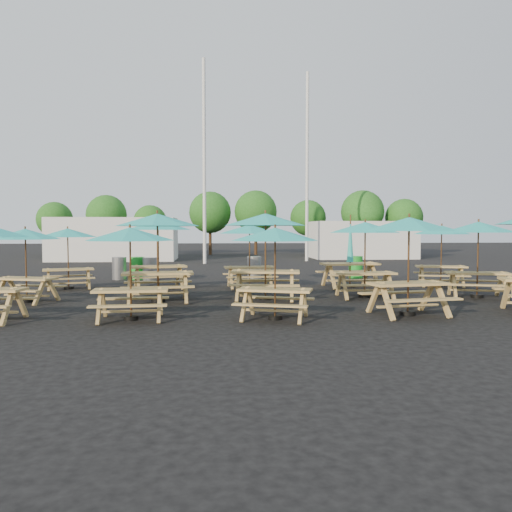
{
  "coord_description": "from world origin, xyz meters",
  "views": [
    {
      "loc": [
        -1.45,
        -15.66,
        2.0
      ],
      "look_at": [
        0.0,
        1.5,
        1.1
      ],
      "focal_mm": 35.0,
      "sensor_mm": 36.0,
      "label": 1
    }
  ],
  "objects": [
    {
      "name": "waste_bin_0",
      "position": [
        -5.26,
        4.77,
        0.46
      ],
      "size": [
        0.57,
        0.57,
        0.91
      ],
      "primitive_type": "cylinder",
      "color": "gray",
      "rests_on": "ground"
    },
    {
      "name": "event_tent_0",
      "position": [
        -8.0,
        18.0,
        1.4
      ],
      "size": [
        8.0,
        4.0,
        2.8
      ],
      "primitive_type": "cube",
      "color": "silver",
      "rests_on": "ground"
    },
    {
      "name": "picnic_unit_6",
      "position": [
        -0.09,
        -4.67,
        1.8
      ],
      "size": [
        2.46,
        2.46,
        2.07
      ],
      "rotation": [
        0.0,
        0.0,
        -0.31
      ],
      "color": "tan",
      "rests_on": "ground"
    },
    {
      "name": "picnic_unit_7",
      "position": [
        0.02,
        -1.45,
        2.17
      ],
      "size": [
        2.69,
        2.69,
        2.5
      ],
      "rotation": [
        0.0,
        0.0,
        -0.16
      ],
      "color": "tan",
      "rests_on": "ground"
    },
    {
      "name": "event_tent_1",
      "position": [
        9.0,
        19.0,
        1.3
      ],
      "size": [
        7.0,
        4.0,
        2.6
      ],
      "primitive_type": "cube",
      "color": "silver",
      "rests_on": "ground"
    },
    {
      "name": "picnic_unit_5",
      "position": [
        -3.33,
        1.47,
        2.05
      ],
      "size": [
        2.68,
        2.68,
        2.35
      ],
      "rotation": [
        0.0,
        0.0,
        0.24
      ],
      "color": "tan",
      "rests_on": "ground"
    },
    {
      "name": "mast_0",
      "position": [
        -2.0,
        14.0,
        6.0
      ],
      "size": [
        0.2,
        0.2,
        12.0
      ],
      "primitive_type": "cylinder",
      "color": "silver",
      "rests_on": "ground"
    },
    {
      "name": "tree_4",
      "position": [
        1.9,
        24.26,
        3.46
      ],
      "size": [
        3.41,
        3.41,
        5.17
      ],
      "color": "#382314",
      "rests_on": "ground"
    },
    {
      "name": "picnic_unit_8",
      "position": [
        -0.22,
        1.52,
        1.92
      ],
      "size": [
        2.23,
        2.23,
        2.21
      ],
      "rotation": [
        0.0,
        0.0,
        0.08
      ],
      "color": "tan",
      "rests_on": "ground"
    },
    {
      "name": "tree_5",
      "position": [
        6.22,
        24.67,
        2.97
      ],
      "size": [
        2.94,
        2.94,
        4.45
      ],
      "color": "#382314",
      "rests_on": "ground"
    },
    {
      "name": "picnic_unit_11",
      "position": [
        3.3,
        1.39,
        1.04
      ],
      "size": [
        2.14,
        1.92,
        2.54
      ],
      "rotation": [
        0.0,
        0.0,
        0.1
      ],
      "color": "tan",
      "rests_on": "ground"
    },
    {
      "name": "picnic_unit_2",
      "position": [
        -6.37,
        1.63,
        1.8
      ],
      "size": [
        2.45,
        2.45,
        2.07
      ],
      "rotation": [
        0.0,
        0.0,
        0.31
      ],
      "color": "tan",
      "rests_on": "ground"
    },
    {
      "name": "tree_3",
      "position": [
        -1.75,
        24.72,
        3.41
      ],
      "size": [
        3.36,
        3.36,
        5.09
      ],
      "color": "#382314",
      "rests_on": "ground"
    },
    {
      "name": "picnic_unit_4",
      "position": [
        -3.01,
        -1.67,
        2.15
      ],
      "size": [
        2.55,
        2.55,
        2.48
      ],
      "rotation": [
        0.0,
        0.0,
        0.1
      ],
      "color": "tan",
      "rests_on": "ground"
    },
    {
      "name": "tree_7",
      "position": [
        13.63,
        22.92,
        2.99
      ],
      "size": [
        2.95,
        2.95,
        4.48
      ],
      "color": "#382314",
      "rests_on": "ground"
    },
    {
      "name": "waste_bin_1",
      "position": [
        -4.55,
        4.8,
        0.46
      ],
      "size": [
        0.57,
        0.57,
        0.91
      ],
      "primitive_type": "cylinder",
      "color": "#1B9626",
      "rests_on": "ground"
    },
    {
      "name": "waste_bin_2",
      "position": [
        -3.99,
        4.34,
        0.46
      ],
      "size": [
        0.57,
        0.57,
        0.91
      ],
      "primitive_type": "cylinder",
      "color": "gray",
      "rests_on": "ground"
    },
    {
      "name": "picnic_unit_1",
      "position": [
        -6.62,
        -1.48,
        1.78
      ],
      "size": [
        2.42,
        2.42,
        2.05
      ],
      "rotation": [
        0.0,
        0.0,
        -0.3
      ],
      "color": "tan",
      "rests_on": "ground"
    },
    {
      "name": "tree_6",
      "position": [
        10.23,
        22.9,
        3.43
      ],
      "size": [
        3.38,
        3.38,
        5.13
      ],
      "color": "#382314",
      "rests_on": "ground"
    },
    {
      "name": "ground",
      "position": [
        0.0,
        0.0,
        0.0
      ],
      "size": [
        120.0,
        120.0,
        0.0
      ],
      "primitive_type": "plane",
      "color": "black",
      "rests_on": "ground"
    },
    {
      "name": "picnic_unit_3",
      "position": [
        -3.29,
        -4.48,
        1.81
      ],
      "size": [
        2.06,
        2.06,
        2.08
      ],
      "rotation": [
        0.0,
        0.0,
        0.06
      ],
      "color": "tan",
      "rests_on": "ground"
    },
    {
      "name": "waste_bin_4",
      "position": [
        4.44,
        4.61,
        0.46
      ],
      "size": [
        0.57,
        0.57,
        0.91
      ],
      "primitive_type": "cylinder",
      "color": "#1B9626",
      "rests_on": "ground"
    },
    {
      "name": "waste_bin_3",
      "position": [
        0.2,
        4.71,
        0.46
      ],
      "size": [
        0.57,
        0.57,
        0.91
      ],
      "primitive_type": "cylinder",
      "color": "gray",
      "rests_on": "ground"
    },
    {
      "name": "picnic_unit_14",
      "position": [
        6.61,
        1.41,
        1.89
      ],
      "size": [
        2.5,
        2.5,
        2.18
      ],
      "rotation": [
        0.0,
        0.0,
        -0.26
      ],
      "color": "tan",
      "rests_on": "ground"
    },
    {
      "name": "picnic_unit_9",
      "position": [
        3.08,
        -4.39,
        2.02
      ],
      "size": [
        2.49,
        2.49,
        2.32
      ],
      "rotation": [
        0.0,
        0.0,
        0.15
      ],
      "color": "tan",
      "rests_on": "ground"
    },
    {
      "name": "tree_2",
      "position": [
        -6.39,
        23.65,
        2.62
      ],
      "size": [
        2.59,
        2.59,
        3.93
      ],
      "color": "#382314",
      "rests_on": "ground"
    },
    {
      "name": "tree_0",
      "position": [
        -14.07,
        25.25,
        2.83
      ],
      "size": [
        2.8,
        2.8,
        4.24
      ],
      "color": "#382314",
      "rests_on": "ground"
    },
    {
      "name": "mast_1",
      "position": [
        4.5,
        16.0,
        6.0
      ],
      "size": [
        0.2,
        0.2,
        12.0
      ],
      "primitive_type": "cylinder",
      "color": "silver",
      "rests_on": "ground"
    },
    {
      "name": "picnic_unit_13",
      "position": [
        6.29,
        -1.62,
        1.97
      ],
      "size": [
        2.65,
        2.65,
        2.26
      ],
      "rotation": [
        0.0,
        0.0,
        -0.29
      ],
      "color": "tan",
      "rests_on": "ground"
    },
    {
      "name": "tree_1",
      "position": [
        -9.74,
        23.9,
        3.15
      ],
      "size": [
        3.11,
        3.11,
        4.72
      ],
      "color": "#382314",
      "rests_on": "ground"
    },
    {
      "name": "picnic_unit_10",
      "position": [
        2.99,
        -1.3,
        1.96
      ],
      "size": [
        2.13,
        2.13,
        2.26
      ],
      "rotation": [
        0.0,
        0.0,
        0.0
      ],
      "color": "tan",
      "rests_on": "ground"
    }
  ]
}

